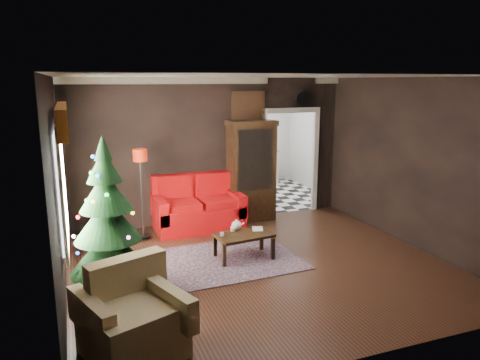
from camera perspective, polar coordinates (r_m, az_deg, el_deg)
name	(u,v)px	position (r m, az deg, el deg)	size (l,w,h in m)	color
floor	(261,266)	(7.00, 2.63, -10.73)	(5.50, 5.50, 0.00)	black
ceiling	(263,76)	(6.44, 2.88, 12.84)	(5.50, 5.50, 0.00)	white
wall_back	(211,151)	(8.90, -3.63, 3.64)	(5.50, 5.50, 0.00)	black
wall_front	(367,226)	(4.47, 15.57, -5.59)	(5.50, 5.50, 0.00)	black
wall_left	(58,191)	(6.07, -21.86, -1.34)	(5.50, 5.50, 0.00)	black
wall_right	(415,164)	(8.06, 21.03, 1.92)	(5.50, 5.50, 0.00)	black
doorway	(289,163)	(9.58, 6.17, 2.09)	(1.10, 0.10, 2.10)	white
left_window	(61,184)	(6.25, -21.50, -0.46)	(0.05, 1.60, 1.40)	white
valance	(62,119)	(6.13, -21.36, 7.09)	(0.12, 2.10, 0.35)	brown
kitchen_floor	(261,195)	(11.13, 2.59, -1.93)	(3.00, 3.00, 0.00)	white
kitchen_window	(240,121)	(12.18, -0.03, 7.43)	(0.70, 0.06, 0.70)	white
rug	(222,260)	(7.20, -2.23, -10.02)	(2.33, 1.69, 0.01)	#2A2127
loveseat	(198,203)	(8.55, -5.23, -2.92)	(1.70, 0.90, 1.00)	maroon
curio_cabinet	(251,173)	(9.01, 1.40, 0.86)	(0.90, 0.45, 1.90)	black
floor_lamp	(142,194)	(8.04, -12.19, -1.71)	(0.26, 0.26, 1.56)	black
christmas_tree	(107,215)	(6.10, -16.30, -4.28)	(1.02, 1.02, 1.95)	black
armchair	(132,313)	(4.88, -13.38, -15.90)	(0.91, 0.91, 0.93)	beige
coffee_table	(244,246)	(7.22, 0.47, -8.22)	(0.87, 0.52, 0.39)	black
teapot	(236,225)	(7.29, -0.45, -5.66)	(0.18, 0.18, 0.17)	white
cup_a	(233,229)	(7.28, -0.90, -6.14)	(0.08, 0.08, 0.07)	white
cup_b	(222,234)	(7.07, -2.28, -6.78)	(0.06, 0.06, 0.05)	white
book	(252,223)	(7.32, 1.56, -5.36)	(0.17, 0.02, 0.23)	#86634E
wall_clock	(303,99)	(9.51, 7.86, 10.04)	(0.32, 0.32, 0.06)	silver
painting	(248,106)	(9.01, 1.00, 9.21)	(0.62, 0.05, 0.52)	#A97240
kitchen_counter	(243,169)	(12.12, 0.38, 1.44)	(1.80, 0.60, 0.90)	silver
kitchen_table	(254,184)	(10.66, 1.76, -0.49)	(0.70, 0.70, 0.75)	brown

